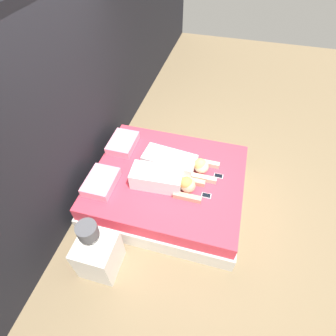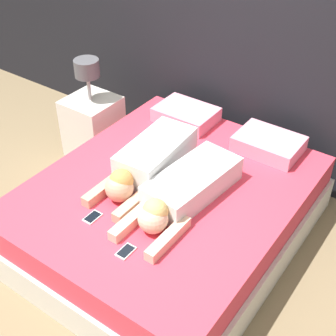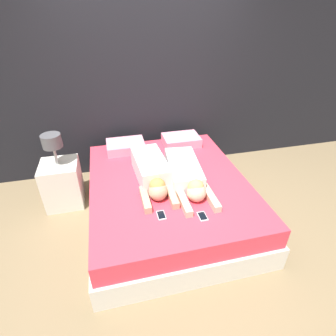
{
  "view_description": "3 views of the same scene",
  "coord_description": "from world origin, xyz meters",
  "px_view_note": "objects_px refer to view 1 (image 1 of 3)",
  "views": [
    {
      "loc": [
        -2.22,
        -0.6,
        3.23
      ],
      "look_at": [
        0.0,
        0.0,
        0.64
      ],
      "focal_mm": 28.0,
      "sensor_mm": 36.0,
      "label": 1
    },
    {
      "loc": [
        1.49,
        -2.09,
        2.57
      ],
      "look_at": [
        0.0,
        0.0,
        0.64
      ],
      "focal_mm": 50.0,
      "sensor_mm": 36.0,
      "label": 2
    },
    {
      "loc": [
        -0.57,
        -2.35,
        2.16
      ],
      "look_at": [
        0.0,
        0.0,
        0.64
      ],
      "focal_mm": 28.0,
      "sensor_mm": 36.0,
      "label": 3
    }
  ],
  "objects_px": {
    "cell_phone_right": "(218,176)",
    "person_left": "(164,180)",
    "pillow_head_left": "(101,182)",
    "bed": "(168,186)",
    "cell_phone_left": "(206,195)",
    "pillow_head_right": "(123,143)",
    "nightstand": "(98,254)",
    "person_right": "(178,162)"
  },
  "relations": [
    {
      "from": "person_left",
      "to": "person_right",
      "type": "height_order",
      "value": "person_left"
    },
    {
      "from": "pillow_head_left",
      "to": "cell_phone_right",
      "type": "xyz_separation_m",
      "value": [
        0.55,
        -1.47,
        -0.05
      ]
    },
    {
      "from": "cell_phone_right",
      "to": "person_right",
      "type": "bearing_deg",
      "value": 87.97
    },
    {
      "from": "pillow_head_left",
      "to": "pillow_head_right",
      "type": "xyz_separation_m",
      "value": [
        0.77,
        0.0,
        0.0
      ]
    },
    {
      "from": "nightstand",
      "to": "cell_phone_left",
      "type": "bearing_deg",
      "value": -46.65
    },
    {
      "from": "nightstand",
      "to": "person_left",
      "type": "bearing_deg",
      "value": -25.9
    },
    {
      "from": "cell_phone_left",
      "to": "pillow_head_left",
      "type": "bearing_deg",
      "value": 97.61
    },
    {
      "from": "bed",
      "to": "cell_phone_left",
      "type": "distance_m",
      "value": 0.65
    },
    {
      "from": "person_left",
      "to": "nightstand",
      "type": "relative_size",
      "value": 1.01
    },
    {
      "from": "bed",
      "to": "pillow_head_left",
      "type": "height_order",
      "value": "pillow_head_left"
    },
    {
      "from": "cell_phone_right",
      "to": "nightstand",
      "type": "relative_size",
      "value": 0.13
    },
    {
      "from": "bed",
      "to": "nightstand",
      "type": "height_order",
      "value": "nightstand"
    },
    {
      "from": "person_left",
      "to": "pillow_head_right",
      "type": "bearing_deg",
      "value": 54.86
    },
    {
      "from": "pillow_head_left",
      "to": "nightstand",
      "type": "xyz_separation_m",
      "value": [
        -0.83,
        -0.3,
        -0.23
      ]
    },
    {
      "from": "bed",
      "to": "pillow_head_right",
      "type": "bearing_deg",
      "value": 64.45
    },
    {
      "from": "person_left",
      "to": "cell_phone_left",
      "type": "height_order",
      "value": "person_left"
    },
    {
      "from": "pillow_head_left",
      "to": "person_left",
      "type": "xyz_separation_m",
      "value": [
        0.21,
        -0.8,
        0.05
      ]
    },
    {
      "from": "pillow_head_right",
      "to": "nightstand",
      "type": "xyz_separation_m",
      "value": [
        -1.59,
        -0.3,
        -0.23
      ]
    },
    {
      "from": "pillow_head_right",
      "to": "person_right",
      "type": "distance_m",
      "value": 0.92
    },
    {
      "from": "cell_phone_right",
      "to": "person_left",
      "type": "bearing_deg",
      "value": 117.05
    },
    {
      "from": "person_right",
      "to": "cell_phone_right",
      "type": "relative_size",
      "value": 8.66
    },
    {
      "from": "bed",
      "to": "pillow_head_right",
      "type": "distance_m",
      "value": 0.94
    },
    {
      "from": "cell_phone_left",
      "to": "nightstand",
      "type": "xyz_separation_m",
      "value": [
        -1.01,
        1.07,
        -0.18
      ]
    },
    {
      "from": "bed",
      "to": "person_right",
      "type": "bearing_deg",
      "value": -26.28
    },
    {
      "from": "person_right",
      "to": "pillow_head_right",
      "type": "bearing_deg",
      "value": 77.48
    },
    {
      "from": "person_right",
      "to": "nightstand",
      "type": "height_order",
      "value": "nightstand"
    },
    {
      "from": "person_right",
      "to": "bed",
      "type": "bearing_deg",
      "value": 153.72
    },
    {
      "from": "pillow_head_right",
      "to": "cell_phone_left",
      "type": "xyz_separation_m",
      "value": [
        -0.59,
        -1.37,
        -0.05
      ]
    },
    {
      "from": "cell_phone_left",
      "to": "cell_phone_right",
      "type": "bearing_deg",
      "value": -15.99
    },
    {
      "from": "bed",
      "to": "pillow_head_left",
      "type": "relative_size",
      "value": 4.25
    },
    {
      "from": "person_left",
      "to": "person_right",
      "type": "distance_m",
      "value": 0.38
    },
    {
      "from": "person_right",
      "to": "nightstand",
      "type": "distance_m",
      "value": 1.54
    },
    {
      "from": "person_right",
      "to": "cell_phone_right",
      "type": "xyz_separation_m",
      "value": [
        -0.02,
        -0.57,
        -0.09
      ]
    },
    {
      "from": "bed",
      "to": "person_left",
      "type": "bearing_deg",
      "value": 178.3
    },
    {
      "from": "bed",
      "to": "person_left",
      "type": "distance_m",
      "value": 0.4
    },
    {
      "from": "person_left",
      "to": "cell_phone_left",
      "type": "relative_size",
      "value": 7.81
    },
    {
      "from": "pillow_head_left",
      "to": "pillow_head_right",
      "type": "height_order",
      "value": "same"
    },
    {
      "from": "pillow_head_left",
      "to": "person_left",
      "type": "height_order",
      "value": "person_left"
    },
    {
      "from": "person_right",
      "to": "cell_phone_left",
      "type": "distance_m",
      "value": 0.61
    },
    {
      "from": "pillow_head_left",
      "to": "cell_phone_left",
      "type": "height_order",
      "value": "pillow_head_left"
    },
    {
      "from": "cell_phone_right",
      "to": "nightstand",
      "type": "bearing_deg",
      "value": 139.53
    },
    {
      "from": "pillow_head_right",
      "to": "person_right",
      "type": "xyz_separation_m",
      "value": [
        -0.2,
        -0.9,
        0.03
      ]
    }
  ]
}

